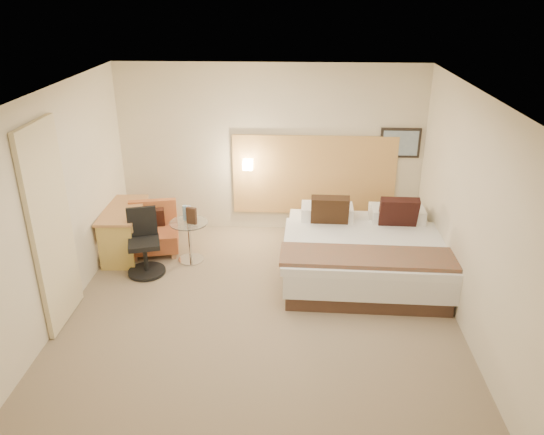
{
  "coord_description": "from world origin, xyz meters",
  "views": [
    {
      "loc": [
        0.41,
        -5.59,
        3.75
      ],
      "look_at": [
        0.12,
        0.57,
        1.03
      ],
      "focal_mm": 35.0,
      "sensor_mm": 36.0,
      "label": 1
    }
  ],
  "objects_px": {
    "lounge_chair": "(154,233)",
    "desk_chair": "(145,248)",
    "bed": "(363,251)",
    "desk": "(125,218)",
    "side_table": "(190,239)"
  },
  "relations": [
    {
      "from": "lounge_chair",
      "to": "desk_chair",
      "type": "xyz_separation_m",
      "value": [
        0.04,
        -0.67,
        0.08
      ]
    },
    {
      "from": "desk",
      "to": "bed",
      "type": "bearing_deg",
      "value": -7.63
    },
    {
      "from": "bed",
      "to": "lounge_chair",
      "type": "xyz_separation_m",
      "value": [
        -3.09,
        0.56,
        -0.05
      ]
    },
    {
      "from": "desk_chair",
      "to": "bed",
      "type": "bearing_deg",
      "value": 1.91
    },
    {
      "from": "side_table",
      "to": "desk_chair",
      "type": "bearing_deg",
      "value": -146.69
    },
    {
      "from": "desk",
      "to": "lounge_chair",
      "type": "bearing_deg",
      "value": 14.02
    },
    {
      "from": "lounge_chair",
      "to": "side_table",
      "type": "distance_m",
      "value": 0.68
    },
    {
      "from": "bed",
      "to": "side_table",
      "type": "xyz_separation_m",
      "value": [
        -2.49,
        0.27,
        -0.0
      ]
    },
    {
      "from": "side_table",
      "to": "desk",
      "type": "bearing_deg",
      "value": 168.83
    },
    {
      "from": "bed",
      "to": "desk",
      "type": "relative_size",
      "value": 1.9
    },
    {
      "from": "desk_chair",
      "to": "side_table",
      "type": "bearing_deg",
      "value": 33.31
    },
    {
      "from": "bed",
      "to": "desk",
      "type": "height_order",
      "value": "bed"
    },
    {
      "from": "bed",
      "to": "desk_chair",
      "type": "height_order",
      "value": "bed"
    },
    {
      "from": "bed",
      "to": "side_table",
      "type": "distance_m",
      "value": 2.5
    },
    {
      "from": "lounge_chair",
      "to": "desk_chair",
      "type": "bearing_deg",
      "value": -86.45
    }
  ]
}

